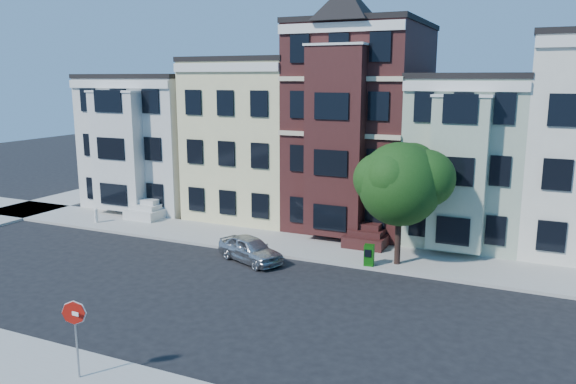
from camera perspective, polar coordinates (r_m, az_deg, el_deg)
The scene contains 11 objects.
ground at distance 23.28m, azimuth -3.65°, elevation -11.37°, with size 120.00×120.00×0.00m, color black.
far_sidewalk at distance 30.10m, azimuth 3.57°, elevation -5.84°, with size 60.00×4.00×0.15m, color #9E9B93.
house_white at distance 42.06m, azimuth -12.52°, elevation 5.04°, with size 8.00×9.00×9.00m, color silver.
house_yellow at distance 37.76m, azimuth -2.75°, elevation 5.35°, with size 7.00×9.00×10.00m, color beige.
house_brown at distance 35.02m, azimuth 7.54°, elevation 6.43°, with size 7.00×9.00×12.00m, color #381615.
house_green at distance 33.87m, azimuth 18.05°, elevation 3.24°, with size 6.00×9.00×9.00m, color #9FB096.
street_tree at distance 27.17m, azimuth 11.30°, elevation 0.22°, with size 6.32×6.32×7.35m, color #214918, non-canonical shape.
parked_car at distance 28.23m, azimuth -3.87°, elevation -5.80°, with size 1.54×3.84×1.31m, color #B0B2B8.
newspaper_box at distance 27.48m, azimuth 8.24°, elevation -6.36°, with size 0.46×0.41×1.03m, color #115C0E.
fire_hydrant at distance 37.14m, azimuth -18.91°, elevation -2.40°, with size 0.26×0.26×0.72m, color silver.
stop_sign at distance 18.37m, azimuth -20.72°, elevation -13.39°, with size 0.76×0.11×2.78m, color #AE150D, non-canonical shape.
Camera 1 is at (10.21, -18.86, 9.04)m, focal length 35.00 mm.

